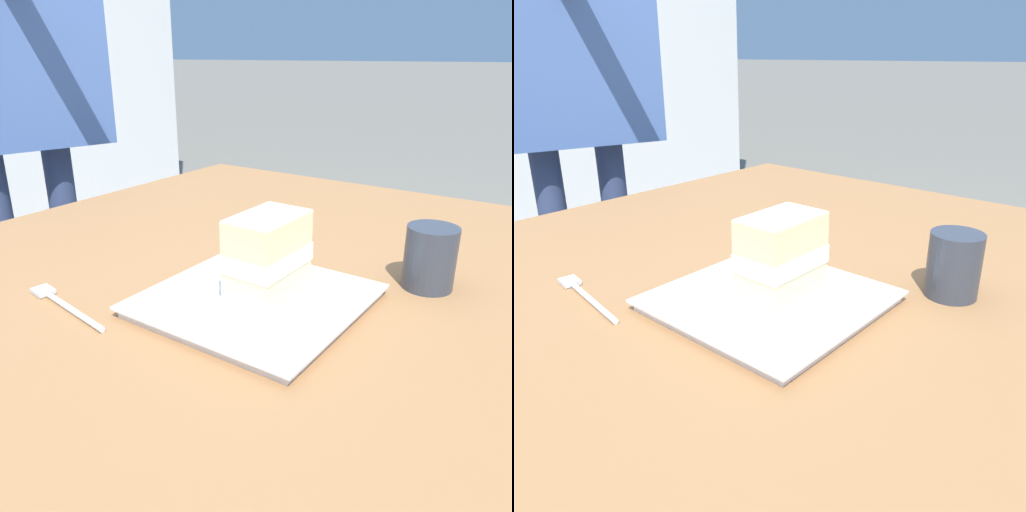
% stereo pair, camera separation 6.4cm
% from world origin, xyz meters
% --- Properties ---
extents(patio_table, '(1.12, 1.07, 0.77)m').
position_xyz_m(patio_table, '(0.00, 0.00, 0.66)').
color(patio_table, olive).
rests_on(patio_table, ground).
extents(dessert_plate, '(0.26, 0.26, 0.02)m').
position_xyz_m(dessert_plate, '(0.15, 0.09, 0.78)').
color(dessert_plate, white).
rests_on(dessert_plate, patio_table).
extents(cake_slice, '(0.11, 0.08, 0.11)m').
position_xyz_m(cake_slice, '(0.14, 0.10, 0.84)').
color(cake_slice, beige).
rests_on(cake_slice, dessert_plate).
extents(dessert_fork, '(0.04, 0.17, 0.01)m').
position_xyz_m(dessert_fork, '(0.29, -0.12, 0.78)').
color(dessert_fork, silver).
rests_on(dessert_fork, patio_table).
extents(coffee_cup, '(0.07, 0.07, 0.09)m').
position_xyz_m(coffee_cup, '(-0.04, 0.25, 0.82)').
color(coffee_cup, '#333842').
rests_on(coffee_cup, patio_table).
extents(diner_person, '(0.50, 0.64, 1.68)m').
position_xyz_m(diner_person, '(-0.13, -0.87, 1.12)').
color(diner_person, navy).
rests_on(diner_person, ground).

